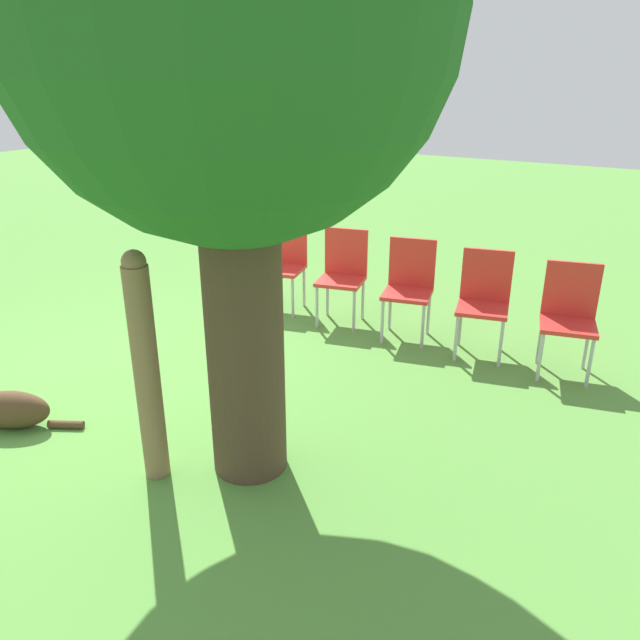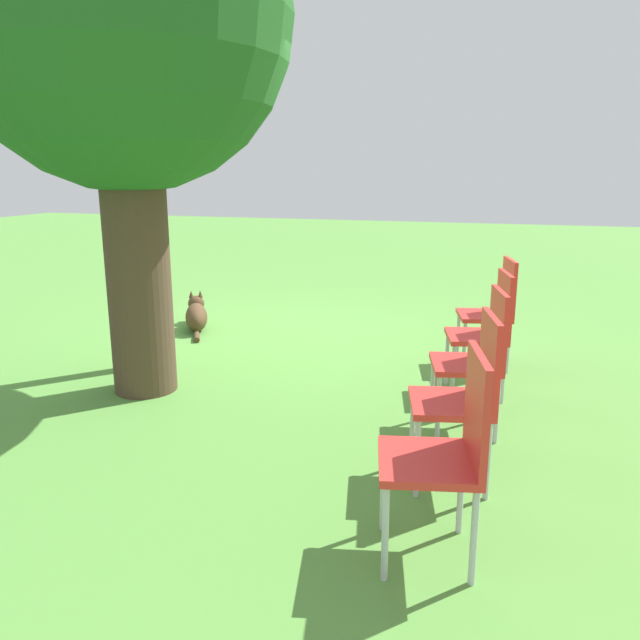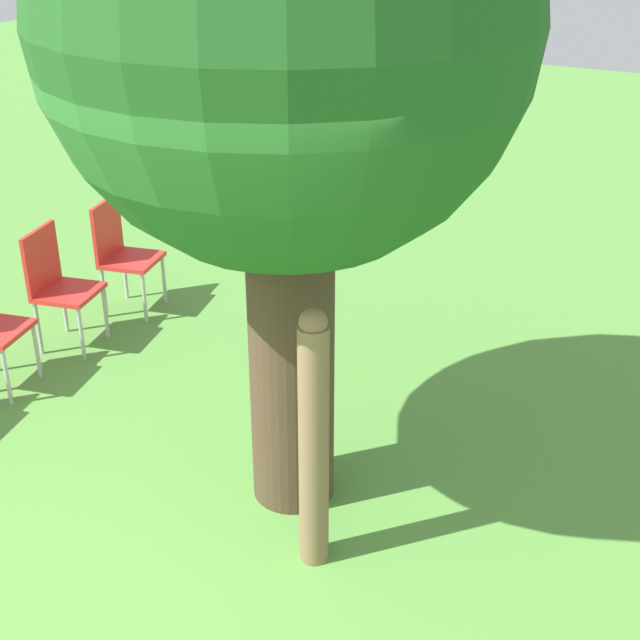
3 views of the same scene
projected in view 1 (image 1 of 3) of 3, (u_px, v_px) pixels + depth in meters
The scene contains 9 objects.
ground_plane at pixel (140, 392), 5.02m from camera, with size 30.00×30.00×0.00m, color #56933D.
oak_tree at pixel (229, 22), 3.12m from camera, with size 2.38×2.38×3.88m.
dog at pixel (2, 409), 4.48m from camera, with size 0.54×0.91×0.37m.
fence_post at pixel (146, 368), 3.73m from camera, with size 0.16×0.16×1.49m.
red_chair_0 at pixel (284, 259), 6.60m from camera, with size 0.51×0.52×0.94m.
red_chair_1 at pixel (343, 270), 6.25m from camera, with size 0.51×0.52×0.94m.
red_chair_2 at pixel (409, 282), 5.89m from camera, with size 0.51×0.52×0.94m.
red_chair_3 at pixel (484, 296), 5.53m from camera, with size 0.51×0.52×0.94m.
red_chair_4 at pixel (569, 312), 5.18m from camera, with size 0.51×0.52×0.94m.
Camera 1 is at (3.10, 3.48, 2.42)m, focal length 35.00 mm.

